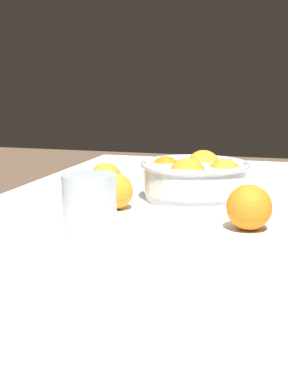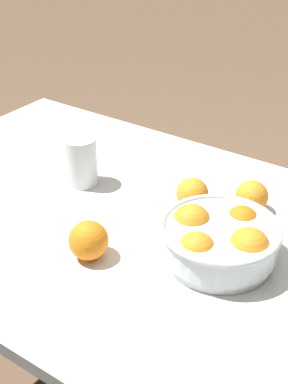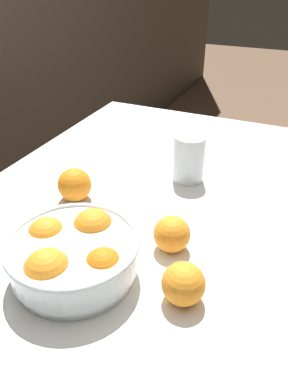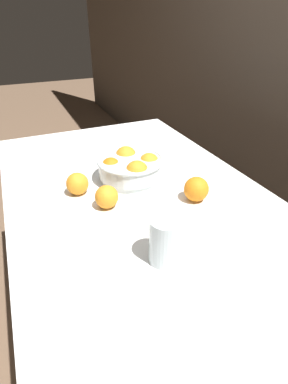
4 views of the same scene
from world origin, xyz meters
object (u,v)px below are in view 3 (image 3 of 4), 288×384
Objects in this scene: orange_loose_aside at (75,185)px; orange_loose_front at (172,234)px; juice_glass at (189,161)px; orange_loose_near_bowl at (183,284)px; fruit_bowl at (73,254)px.

orange_loose_front is at bearing -105.73° from orange_loose_aside.
juice_glass reaches higher than orange_loose_near_bowl.
orange_loose_near_bowl is at bearing -119.88° from orange_loose_aside.
orange_loose_near_bowl is 1.01× the size of orange_loose_front.
juice_glass is 0.29m from orange_loose_front.
orange_loose_aside is (-0.20, 0.22, -0.01)m from juice_glass.
juice_glass is at bearing 17.09° from orange_loose_near_bowl.
orange_loose_front is at bearing 28.55° from orange_loose_near_bowl.
juice_glass is 1.64× the size of orange_loose_near_bowl.
orange_loose_aside is (0.20, 0.34, 0.00)m from orange_loose_near_bowl.
orange_loose_near_bowl is at bearing -162.91° from juice_glass.
fruit_bowl reaches higher than orange_loose_aside.
orange_loose_aside reaches higher than orange_loose_front.
orange_loose_front is (0.12, 0.06, -0.00)m from orange_loose_near_bowl.
fruit_bowl is 1.96× the size of juice_glass.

